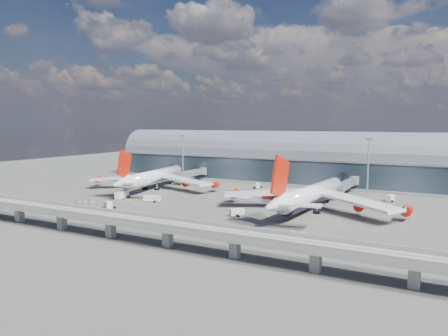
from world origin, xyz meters
The scene contains 19 objects.
ground centered at (0.00, 0.00, 0.00)m, with size 500.00×500.00×0.00m, color #474744.
taxi_lines centered at (0.00, 22.11, 0.01)m, with size 200.00×80.12×0.01m.
terminal centered at (0.00, 77.99, 11.34)m, with size 200.00×30.00×28.00m.
guideway centered at (0.00, -55.00, 5.29)m, with size 220.00×8.50×7.20m.
floodlight_mast_left centered at (-50.00, 55.00, 13.63)m, with size 3.00×0.70×25.70m.
floodlight_mast_right centered at (50.00, 55.00, 13.63)m, with size 3.00×0.70×25.70m.
airliner_left centered at (-45.19, 21.65, 6.14)m, with size 66.62×70.14×21.48m.
airliner_right centered at (38.68, 7.44, 6.00)m, with size 69.72×72.87×23.12m.
jet_bridge_left centered at (-42.14, 53.12, 5.18)m, with size 4.40×28.00×7.25m.
jet_bridge_right centered at (42.27, 51.18, 5.18)m, with size 4.40×32.00×7.25m.
service_truck_0 centered at (-40.52, -5.48, 1.71)m, with size 4.45×8.37×3.30m.
service_truck_1 centered at (-30.03, -24.58, 1.40)m, with size 5.21×4.45×2.77m.
service_truck_2 centered at (-24.71, -4.79, 1.32)m, with size 7.25×4.46×2.54m.
service_truck_3 centered at (18.55, -12.16, 1.30)m, with size 4.80×5.42×2.55m.
service_truck_4 centered at (61.45, 43.81, 1.32)m, with size 3.07×4.87×2.62m.
service_truck_5 centered at (-1.66, 50.12, 1.29)m, with size 3.90×5.59×2.53m.
cargo_train_0 centered at (-46.19, -21.17, 0.92)m, with size 7.98×3.96×1.76m.
cargo_train_1 centered at (9.21, -36.12, 0.77)m, with size 6.76×3.24×1.49m.
cargo_train_2 centered at (46.15, -30.75, 0.89)m, with size 7.69×4.17×1.70m.
Camera 1 is at (87.33, -146.18, 32.75)m, focal length 35.00 mm.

